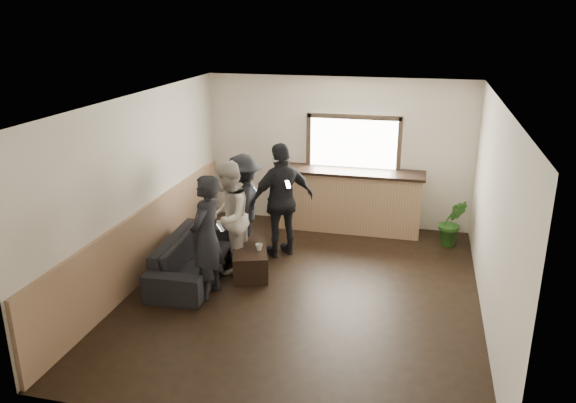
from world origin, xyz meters
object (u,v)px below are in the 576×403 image
(person_b, at_px, (228,217))
(cup_a, at_px, (239,240))
(potted_plant, at_px, (452,222))
(person_d, at_px, (282,200))
(bar_counter, at_px, (350,196))
(person_a, at_px, (207,237))
(person_c, at_px, (243,204))
(sofa, at_px, (195,256))
(cup_b, at_px, (259,247))
(coffee_table, at_px, (250,260))

(person_b, bearing_deg, cup_a, 129.15)
(potted_plant, distance_m, person_d, 3.03)
(bar_counter, xyz_separation_m, person_a, (-1.60, -3.11, 0.26))
(potted_plant, distance_m, person_c, 3.64)
(sofa, height_order, cup_b, sofa)
(potted_plant, xyz_separation_m, person_d, (-2.78, -1.07, 0.53))
(coffee_table, distance_m, person_c, 1.09)
(potted_plant, bearing_deg, person_c, -162.66)
(sofa, relative_size, potted_plant, 2.52)
(person_d, bearing_deg, person_c, -39.74)
(cup_a, xyz_separation_m, potted_plant, (3.32, 1.73, -0.04))
(person_b, bearing_deg, sofa, -59.98)
(cup_a, bearing_deg, person_d, 50.66)
(coffee_table, height_order, person_b, person_b)
(sofa, distance_m, coffee_table, 0.85)
(sofa, relative_size, cup_a, 18.85)
(coffee_table, bearing_deg, potted_plant, 31.35)
(sofa, distance_m, person_d, 1.69)
(person_a, bearing_deg, cup_b, 152.70)
(cup_b, distance_m, person_b, 0.67)
(cup_a, relative_size, person_a, 0.06)
(bar_counter, height_order, coffee_table, bar_counter)
(person_a, relative_size, person_d, 0.94)
(person_c, height_order, person_d, person_d)
(person_a, height_order, person_d, person_d)
(bar_counter, distance_m, person_c, 2.17)
(cup_b, bearing_deg, coffee_table, 167.00)
(sofa, height_order, person_a, person_a)
(sofa, bearing_deg, person_a, -145.19)
(cup_b, height_order, person_b, person_b)
(person_b, bearing_deg, person_a, -3.99)
(bar_counter, relative_size, person_c, 1.59)
(person_a, bearing_deg, cup_a, 178.09)
(person_b, bearing_deg, cup_b, 77.70)
(potted_plant, bearing_deg, coffee_table, -148.65)
(cup_a, relative_size, person_d, 0.06)
(potted_plant, bearing_deg, sofa, -151.07)
(sofa, relative_size, person_a, 1.19)
(cup_b, xyz_separation_m, person_c, (-0.52, 0.85, 0.38))
(potted_plant, height_order, person_c, person_c)
(cup_a, relative_size, person_b, 0.06)
(sofa, relative_size, person_b, 1.22)
(cup_a, xyz_separation_m, person_d, (0.54, 0.66, 0.50))
(cup_b, bearing_deg, person_d, 80.04)
(cup_b, height_order, person_d, person_d)
(person_a, distance_m, person_c, 1.66)
(coffee_table, relative_size, person_a, 0.52)
(bar_counter, height_order, person_b, bar_counter)
(potted_plant, xyz_separation_m, person_a, (-3.45, -2.73, 0.48))
(coffee_table, xyz_separation_m, person_a, (-0.35, -0.84, 0.69))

